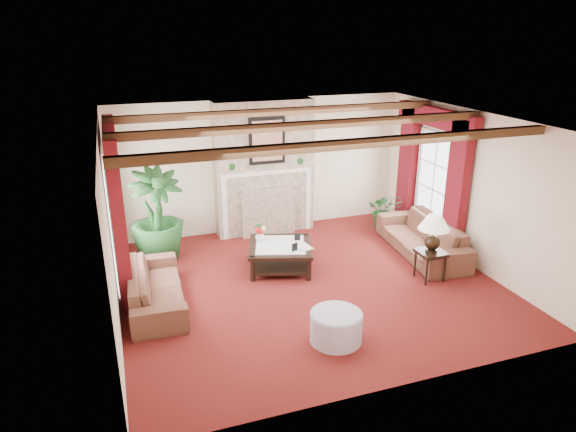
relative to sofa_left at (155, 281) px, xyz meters
name	(u,v)px	position (x,y,z in m)	size (l,w,h in m)	color
floor	(309,284)	(2.45, -0.17, -0.39)	(6.00, 6.00, 0.00)	#4B0E0D
ceiling	(312,121)	(2.45, -0.17, 2.31)	(6.00, 6.00, 0.00)	white
back_wall	(261,166)	(2.45, 2.58, 0.96)	(6.00, 0.02, 2.70)	beige
left_wall	(109,230)	(-0.55, -0.17, 0.96)	(0.02, 5.50, 2.70)	beige
right_wall	(470,189)	(5.45, -0.17, 0.96)	(0.02, 5.50, 2.70)	beige
ceiling_beams	(312,125)	(2.45, -0.17, 2.25)	(6.00, 3.00, 0.12)	#361F11
fireplace	(263,100)	(2.45, 2.38, 2.31)	(2.00, 0.52, 2.70)	tan
french_door_left	(104,159)	(-0.52, 0.83, 1.74)	(0.10, 1.10, 2.16)	white
french_door_right	(440,134)	(5.42, 0.83, 1.74)	(0.10, 1.10, 2.16)	white
curtains_left	(108,131)	(-0.41, 0.83, 2.16)	(0.20, 2.40, 2.55)	#530B18
curtains_right	(437,112)	(5.31, 0.83, 2.16)	(0.20, 2.40, 2.55)	#530B18
sofa_left	(155,281)	(0.00, 0.00, 0.00)	(0.66, 2.03, 0.78)	#350E14
sofa_right	(423,232)	(4.88, 0.31, 0.05)	(0.87, 2.29, 0.88)	#350E14
potted_palm	(159,235)	(0.22, 1.66, 0.08)	(1.33, 1.88, 0.95)	black
small_plant	(385,214)	(4.87, 1.69, -0.08)	(0.98, 1.02, 0.62)	black
coffee_table	(280,257)	(2.18, 0.57, -0.17)	(1.08, 1.08, 0.44)	black
side_table	(430,265)	(4.42, -0.65, -0.14)	(0.43, 0.43, 0.51)	black
ottoman	(336,327)	(2.19, -1.80, -0.19)	(0.71, 0.71, 0.41)	#ACA3B9
table_lamp	(433,233)	(4.42, -0.65, 0.44)	(0.51, 0.51, 0.65)	black
flower_vase	(260,236)	(1.91, 0.86, 0.14)	(0.20, 0.21, 0.18)	silver
book	(298,241)	(2.41, 0.30, 0.21)	(0.23, 0.06, 0.31)	black
photo_frame_a	(295,247)	(2.33, 0.24, 0.12)	(0.11, 0.02, 0.15)	black
photo_frame_b	(297,237)	(2.53, 0.66, 0.12)	(0.10, 0.02, 0.14)	black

